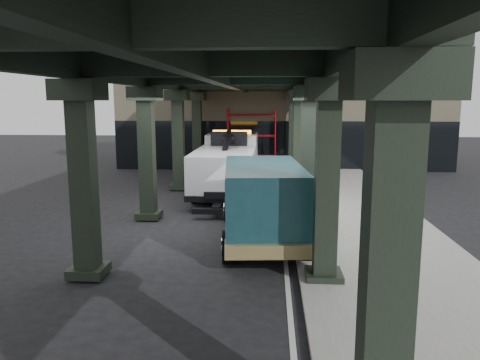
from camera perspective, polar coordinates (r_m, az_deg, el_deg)
The scene contains 8 objects.
ground at distance 15.89m, azimuth -0.87°, elevation -6.79°, with size 90.00×90.00×0.00m, color black.
sidewalk at distance 18.04m, azimuth 14.12°, elevation -4.83°, with size 5.00×40.00×0.15m, color gray.
lane_stripe at distance 17.77m, azimuth 5.16°, elevation -5.02°, with size 0.12×38.00×0.01m, color silver.
viaduct at distance 17.29m, azimuth -1.71°, elevation 12.85°, with size 7.40×32.00×6.40m.
building at distance 35.20m, azimuth 5.11°, elevation 8.82°, with size 22.00×10.00×8.00m, color #C6B793.
scaffolding at distance 29.95m, azimuth 1.42°, elevation 5.08°, with size 3.08×0.88×4.00m.
tow_truck at distance 23.06m, azimuth -1.40°, elevation 2.21°, with size 2.90×9.47×3.10m.
towed_van at distance 14.94m, azimuth 2.73°, elevation -2.44°, with size 2.98×6.46×2.55m.
Camera 1 is at (1.26, -15.19, 4.50)m, focal length 35.00 mm.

